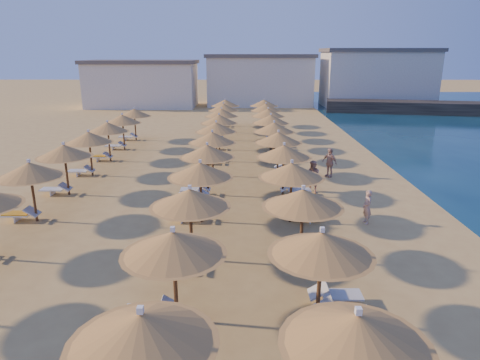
{
  "coord_description": "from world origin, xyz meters",
  "views": [
    {
      "loc": [
        -0.02,
        -16.77,
        7.5
      ],
      "look_at": [
        -0.19,
        4.0,
        1.3
      ],
      "focal_mm": 32.0,
      "sensor_mm": 36.0,
      "label": 1
    }
  ],
  "objects_px": {
    "beachgoer_a": "(367,207)",
    "beachgoer_c": "(329,162)",
    "beachgoer_b": "(313,177)",
    "jetty": "(447,108)",
    "parasol_row_east": "(281,145)",
    "parasol_row_west": "(210,145)"
  },
  "relations": [
    {
      "from": "jetty",
      "to": "beachgoer_a",
      "type": "xyz_separation_m",
      "value": [
        -20.24,
        -36.55,
        0.03
      ]
    },
    {
      "from": "parasol_row_west",
      "to": "beachgoer_a",
      "type": "relative_size",
      "value": 28.67
    },
    {
      "from": "beachgoer_a",
      "to": "beachgoer_b",
      "type": "bearing_deg",
      "value": -165.4
    },
    {
      "from": "jetty",
      "to": "parasol_row_east",
      "type": "bearing_deg",
      "value": -116.96
    },
    {
      "from": "parasol_row_east",
      "to": "beachgoer_c",
      "type": "xyz_separation_m",
      "value": [
        3.22,
        1.8,
        -1.5
      ]
    },
    {
      "from": "beachgoer_a",
      "to": "beachgoer_c",
      "type": "xyz_separation_m",
      "value": [
        -0.25,
        7.65,
        0.13
      ]
    },
    {
      "from": "parasol_row_west",
      "to": "beachgoer_c",
      "type": "height_order",
      "value": "parasol_row_west"
    },
    {
      "from": "beachgoer_c",
      "to": "beachgoer_a",
      "type": "bearing_deg",
      "value": -39.1
    },
    {
      "from": "beachgoer_a",
      "to": "beachgoer_c",
      "type": "relative_size",
      "value": 0.85
    },
    {
      "from": "jetty",
      "to": "parasol_row_west",
      "type": "relative_size",
      "value": 0.67
    },
    {
      "from": "jetty",
      "to": "beachgoer_a",
      "type": "height_order",
      "value": "beachgoer_a"
    },
    {
      "from": "beachgoer_a",
      "to": "beachgoer_b",
      "type": "relative_size",
      "value": 0.86
    },
    {
      "from": "parasol_row_east",
      "to": "parasol_row_west",
      "type": "height_order",
      "value": "same"
    },
    {
      "from": "beachgoer_b",
      "to": "beachgoer_a",
      "type": "bearing_deg",
      "value": -28.28
    },
    {
      "from": "parasol_row_east",
      "to": "beachgoer_b",
      "type": "height_order",
      "value": "parasol_row_east"
    },
    {
      "from": "parasol_row_east",
      "to": "parasol_row_west",
      "type": "bearing_deg",
      "value": 180.0
    },
    {
      "from": "jetty",
      "to": "parasol_row_east",
      "type": "height_order",
      "value": "parasol_row_east"
    },
    {
      "from": "beachgoer_c",
      "to": "beachgoer_b",
      "type": "distance_m",
      "value": 3.55
    },
    {
      "from": "parasol_row_east",
      "to": "beachgoer_c",
      "type": "height_order",
      "value": "parasol_row_east"
    },
    {
      "from": "jetty",
      "to": "beachgoer_a",
      "type": "relative_size",
      "value": 19.12
    },
    {
      "from": "beachgoer_a",
      "to": "beachgoer_c",
      "type": "bearing_deg",
      "value": 174.81
    },
    {
      "from": "parasol_row_west",
      "to": "beachgoer_c",
      "type": "distance_m",
      "value": 7.67
    }
  ]
}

